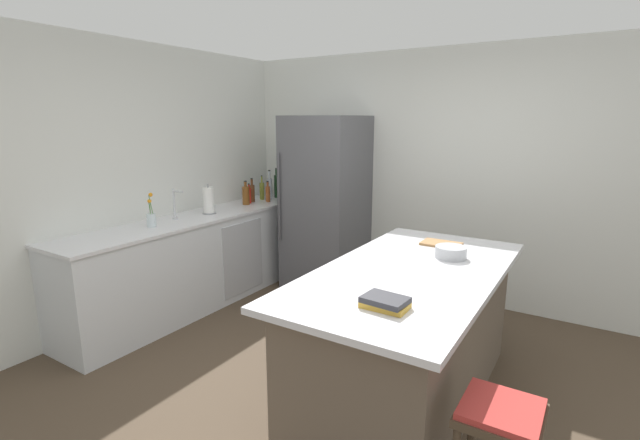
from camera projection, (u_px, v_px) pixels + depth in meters
name	position (u px, v px, depth m)	size (l,w,h in m)	color
ground_plane	(343.00, 399.00, 3.12)	(7.20, 7.20, 0.00)	#4C3D2D
wall_rear	(450.00, 177.00, 4.70)	(6.00, 0.10, 2.60)	silver
wall_left	(110.00, 186.00, 4.11)	(0.10, 6.00, 2.60)	silver
counter_run_left	(197.00, 260.00, 4.66)	(0.63, 2.91, 0.93)	silver
kitchen_island	(408.00, 334.00, 3.06)	(1.07, 2.11, 0.92)	brown
refrigerator	(326.00, 204.00, 5.07)	(0.78, 0.79, 1.93)	#56565B
bar_stool	(500.00, 428.00, 2.05)	(0.36, 0.36, 0.63)	#473828
sink_faucet	(175.00, 204.00, 4.38)	(0.15, 0.05, 0.30)	silver
flower_vase	(151.00, 217.00, 4.09)	(0.08, 0.08, 0.31)	silver
paper_towel_roll	(209.00, 201.00, 4.67)	(0.14, 0.14, 0.31)	gray
wine_bottle	(277.00, 185.00, 5.63)	(0.07, 0.07, 0.37)	#19381E
soda_bottle	(270.00, 188.00, 5.56)	(0.06, 0.06, 0.35)	silver
olive_oil_bottle	(262.00, 191.00, 5.51)	(0.06, 0.06, 0.29)	olive
vinegar_bottle	(268.00, 193.00, 5.36)	(0.05, 0.05, 0.25)	#994C23
syrup_bottle	(252.00, 193.00, 5.35)	(0.06, 0.06, 0.28)	#5B3319
hot_sauce_bottle	(249.00, 195.00, 5.26)	(0.05, 0.05, 0.23)	red
whiskey_bottle	(246.00, 195.00, 5.17)	(0.08, 0.08, 0.28)	brown
cookbook_stack	(385.00, 302.00, 2.35)	(0.24, 0.18, 0.06)	gold
mixing_bowl	(451.00, 252.00, 3.21)	(0.22, 0.22, 0.08)	#B2B5BA
cutting_board	(441.00, 244.00, 3.55)	(0.30, 0.20, 0.02)	#9E7042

